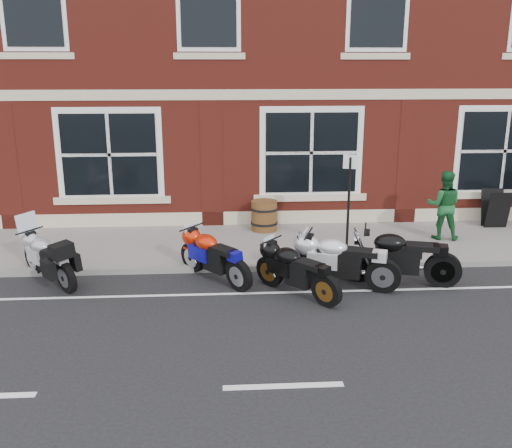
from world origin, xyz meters
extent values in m
plane|color=black|center=(0.00, 0.00, 0.00)|extent=(80.00, 80.00, 0.00)
cube|color=slate|center=(0.00, 3.00, 0.06)|extent=(30.00, 3.00, 0.12)
cube|color=slate|center=(0.00, 1.42, 0.06)|extent=(30.00, 0.16, 0.12)
cube|color=maroon|center=(0.00, 10.50, 6.00)|extent=(24.00, 12.00, 12.00)
cylinder|color=black|center=(-4.54, 1.52, 0.30)|extent=(0.49, 0.54, 0.61)
cylinder|color=black|center=(-3.65, 0.48, 0.30)|extent=(0.49, 0.54, 0.61)
cube|color=black|center=(-4.12, 1.04, 0.62)|extent=(0.67, 0.72, 0.21)
ellipsoid|color=#9C9DA1|center=(-4.22, 1.14, 0.74)|extent=(0.60, 0.62, 0.30)
cube|color=black|center=(-3.88, 0.75, 0.70)|extent=(0.53, 0.55, 0.09)
cube|color=silver|center=(-4.53, 1.51, 1.09)|extent=(0.33, 0.29, 0.43)
cylinder|color=black|center=(-1.35, 1.45, 0.31)|extent=(0.50, 0.57, 0.63)
cylinder|color=black|center=(-0.45, 0.34, 0.31)|extent=(0.50, 0.57, 0.63)
cube|color=black|center=(-0.93, 0.93, 0.65)|extent=(0.68, 0.76, 0.22)
ellipsoid|color=red|center=(-1.02, 1.05, 0.77)|extent=(0.62, 0.65, 0.31)
cube|color=black|center=(-0.68, 0.63, 0.73)|extent=(0.54, 0.58, 0.10)
cylinder|color=black|center=(0.15, 0.58, 0.30)|extent=(0.49, 0.54, 0.61)
cylinder|color=black|center=(1.05, -0.46, 0.30)|extent=(0.49, 0.54, 0.61)
cube|color=black|center=(0.57, 0.09, 0.63)|extent=(0.67, 0.72, 0.21)
ellipsoid|color=black|center=(0.48, 0.20, 0.74)|extent=(0.61, 0.63, 0.30)
cube|color=black|center=(0.82, -0.19, 0.70)|extent=(0.53, 0.56, 0.09)
cylinder|color=black|center=(0.80, 0.68, 0.33)|extent=(0.67, 0.37, 0.66)
cylinder|color=black|center=(2.20, 0.12, 0.33)|extent=(0.67, 0.37, 0.66)
cube|color=black|center=(1.45, 0.42, 0.68)|extent=(0.86, 0.54, 0.23)
ellipsoid|color=silver|center=(1.31, 0.48, 0.81)|extent=(0.68, 0.56, 0.33)
cube|color=black|center=(1.84, 0.26, 0.77)|extent=(0.63, 0.46, 0.10)
cylinder|color=black|center=(1.88, 0.73, 0.35)|extent=(0.71, 0.32, 0.69)
cylinder|color=black|center=(3.40, 0.30, 0.35)|extent=(0.71, 0.32, 0.69)
cube|color=black|center=(2.59, 0.53, 0.72)|extent=(0.91, 0.49, 0.24)
ellipsoid|color=black|center=(2.43, 0.57, 0.85)|extent=(0.69, 0.54, 0.35)
cube|color=black|center=(3.00, 0.41, 0.80)|extent=(0.65, 0.43, 0.11)
imported|color=#175125|center=(4.42, 3.02, 0.93)|extent=(0.93, 0.81, 1.62)
cylinder|color=#4D2414|center=(0.28, 3.99, 0.49)|extent=(0.64, 0.64, 0.75)
cylinder|color=black|center=(0.28, 3.99, 0.31)|extent=(0.67, 0.67, 0.05)
cylinder|color=black|center=(0.28, 3.99, 0.67)|extent=(0.67, 0.67, 0.05)
cylinder|color=black|center=(1.97, 2.20, 1.17)|extent=(0.06, 0.06, 2.09)
cube|color=silver|center=(1.97, 2.20, 2.12)|extent=(0.30, 0.11, 0.30)
camera|label=1|loc=(-0.78, -9.63, 4.08)|focal=40.00mm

